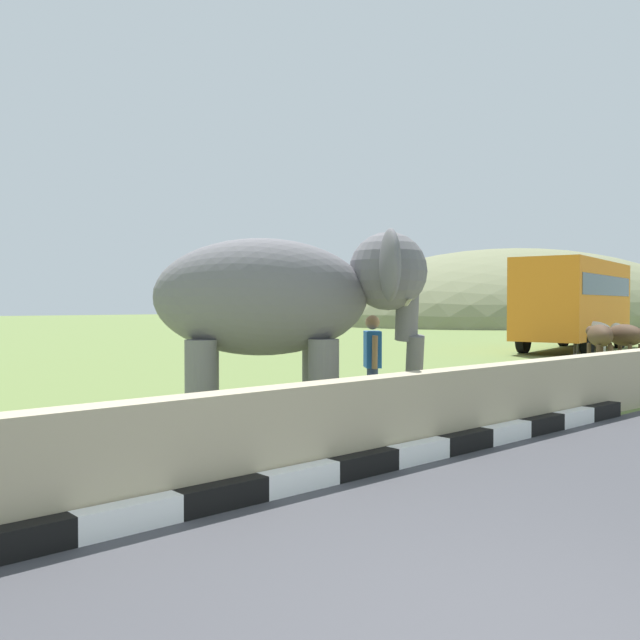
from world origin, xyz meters
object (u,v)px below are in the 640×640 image
elephant (287,300)px  cow_mid (624,336)px  person_handler (372,361)px  cow_near (591,331)px  bus_orange (575,298)px  cow_far (599,336)px

elephant → cow_mid: 14.42m
person_handler → cow_near: 16.32m
bus_orange → cow_mid: size_ratio=4.61×
elephant → cow_mid: size_ratio=2.12×
cow_near → cow_far: bearing=-150.5°
cow_near → elephant: bearing=-166.9°
person_handler → bus_orange: bus_orange is taller
person_handler → cow_far: size_ratio=0.99×
elephant → cow_mid: (14.31, 1.47, -1.02)m
cow_near → cow_mid: 3.99m
elephant → cow_far: 13.62m
elephant → cow_near: bearing=13.1°
elephant → cow_near: size_ratio=2.35×
elephant → person_handler: size_ratio=2.38×
bus_orange → cow_mid: 6.66m
bus_orange → cow_near: bearing=-139.7°
elephant → cow_far: size_ratio=2.36×
cow_far → cow_mid: bearing=-22.7°
person_handler → cow_near: bearing=15.0°
person_handler → bus_orange: (17.71, 5.87, 1.15)m
cow_near → cow_mid: same height
elephant → person_handler: 1.88m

